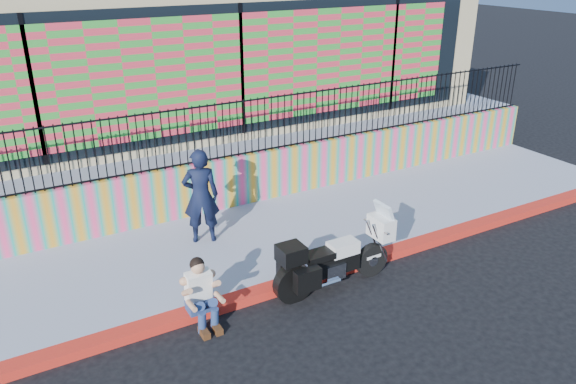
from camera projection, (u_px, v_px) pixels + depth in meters
ground at (346, 270)px, 9.99m from camera, size 90.00×90.00×0.00m
red_curb at (346, 266)px, 9.96m from camera, size 16.00×0.30×0.15m
sidewalk at (299, 230)px, 11.28m from camera, size 16.00×3.00×0.15m
mural_wall at (262, 176)px, 12.31m from camera, size 16.00×0.20×1.10m
metal_fence at (261, 125)px, 11.86m from camera, size 15.80×0.04×1.20m
elevated_platform at (183, 123)px, 16.42m from camera, size 16.00×10.00×1.25m
storefront_building at (178, 31)px, 15.21m from camera, size 14.00×8.06×4.00m
police_motorcycle at (332, 258)px, 9.24m from camera, size 2.17×0.72×1.35m
police_officer at (201, 196)px, 10.36m from camera, size 0.77×0.63×1.83m
seated_man at (203, 299)px, 8.35m from camera, size 0.54×0.71×1.06m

